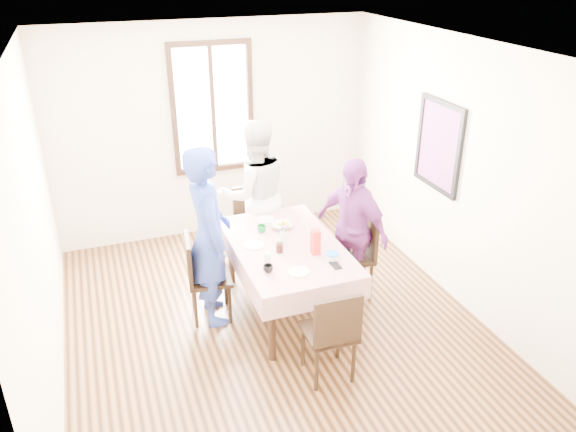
# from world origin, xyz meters

# --- Properties ---
(ground) EXTENTS (4.50, 4.50, 0.00)m
(ground) POSITION_xyz_m (0.00, 0.00, 0.00)
(ground) COLOR black
(ground) RESTS_ON ground
(back_wall) EXTENTS (4.00, 0.00, 4.00)m
(back_wall) POSITION_xyz_m (0.00, 2.25, 1.35)
(back_wall) COLOR beige
(back_wall) RESTS_ON ground
(right_wall) EXTENTS (0.00, 4.50, 4.50)m
(right_wall) POSITION_xyz_m (2.00, 0.00, 1.35)
(right_wall) COLOR beige
(right_wall) RESTS_ON ground
(window_frame) EXTENTS (1.02, 0.06, 1.62)m
(window_frame) POSITION_xyz_m (0.00, 2.23, 1.65)
(window_frame) COLOR black
(window_frame) RESTS_ON back_wall
(window_pane) EXTENTS (0.90, 0.02, 1.50)m
(window_pane) POSITION_xyz_m (0.00, 2.24, 1.65)
(window_pane) COLOR white
(window_pane) RESTS_ON back_wall
(art_poster) EXTENTS (0.04, 0.76, 0.96)m
(art_poster) POSITION_xyz_m (1.98, 0.30, 1.55)
(art_poster) COLOR red
(art_poster) RESTS_ON right_wall
(dining_table) EXTENTS (0.92, 1.56, 0.75)m
(dining_table) POSITION_xyz_m (0.21, 0.16, 0.38)
(dining_table) COLOR black
(dining_table) RESTS_ON ground
(tablecloth) EXTENTS (1.04, 1.68, 0.01)m
(tablecloth) POSITION_xyz_m (0.21, 0.16, 0.76)
(tablecloth) COLOR maroon
(tablecloth) RESTS_ON dining_table
(chair_left) EXTENTS (0.47, 0.47, 0.91)m
(chair_left) POSITION_xyz_m (-0.55, 0.31, 0.46)
(chair_left) COLOR black
(chair_left) RESTS_ON ground
(chair_right) EXTENTS (0.48, 0.48, 0.91)m
(chair_right) POSITION_xyz_m (0.98, 0.21, 0.46)
(chair_right) COLOR black
(chair_right) RESTS_ON ground
(chair_far) EXTENTS (0.43, 0.43, 0.91)m
(chair_far) POSITION_xyz_m (0.21, 1.23, 0.46)
(chair_far) COLOR black
(chair_far) RESTS_ON ground
(chair_near) EXTENTS (0.43, 0.43, 0.91)m
(chair_near) POSITION_xyz_m (0.21, -0.91, 0.46)
(chair_near) COLOR black
(chair_near) RESTS_ON ground
(person_left) EXTENTS (0.44, 0.67, 1.83)m
(person_left) POSITION_xyz_m (-0.53, 0.31, 0.92)
(person_left) COLOR #273B96
(person_left) RESTS_ON ground
(person_far) EXTENTS (0.86, 0.67, 1.76)m
(person_far) POSITION_xyz_m (0.21, 1.21, 0.88)
(person_far) COLOR silver
(person_far) RESTS_ON ground
(person_right) EXTENTS (0.72, 0.99, 1.57)m
(person_right) POSITION_xyz_m (0.96, 0.21, 0.78)
(person_right) COLOR #7C317F
(person_right) RESTS_ON ground
(mug_black) EXTENTS (0.09, 0.09, 0.07)m
(mug_black) POSITION_xyz_m (-0.12, -0.28, 0.80)
(mug_black) COLOR black
(mug_black) RESTS_ON tablecloth
(mug_flag) EXTENTS (0.14, 0.14, 0.09)m
(mug_flag) POSITION_xyz_m (0.50, 0.08, 0.81)
(mug_flag) COLOR red
(mug_flag) RESTS_ON tablecloth
(mug_green) EXTENTS (0.10, 0.10, 0.07)m
(mug_green) POSITION_xyz_m (0.07, 0.51, 0.80)
(mug_green) COLOR #0C7226
(mug_green) RESTS_ON tablecloth
(serving_bowl) EXTENTS (0.25, 0.25, 0.05)m
(serving_bowl) POSITION_xyz_m (0.29, 0.52, 0.79)
(serving_bowl) COLOR white
(serving_bowl) RESTS_ON tablecloth
(juice_carton) EXTENTS (0.08, 0.08, 0.25)m
(juice_carton) POSITION_xyz_m (0.42, -0.11, 0.89)
(juice_carton) COLOR red
(juice_carton) RESTS_ON tablecloth
(butter_tub) EXTENTS (0.12, 0.12, 0.06)m
(butter_tub) POSITION_xyz_m (0.52, -0.27, 0.79)
(butter_tub) COLOR white
(butter_tub) RESTS_ON tablecloth
(jam_jar) EXTENTS (0.07, 0.07, 0.10)m
(jam_jar) POSITION_xyz_m (0.10, 0.04, 0.81)
(jam_jar) COLOR black
(jam_jar) RESTS_ON tablecloth
(drinking_glass) EXTENTS (0.06, 0.06, 0.09)m
(drinking_glass) POSITION_xyz_m (-0.07, -0.08, 0.81)
(drinking_glass) COLOR silver
(drinking_glass) RESTS_ON tablecloth
(smartphone) EXTENTS (0.08, 0.15, 0.01)m
(smartphone) POSITION_xyz_m (0.50, -0.38, 0.77)
(smartphone) COLOR black
(smartphone) RESTS_ON tablecloth
(flower_vase) EXTENTS (0.07, 0.07, 0.14)m
(flower_vase) POSITION_xyz_m (0.19, 0.18, 0.83)
(flower_vase) COLOR silver
(flower_vase) RESTS_ON tablecloth
(plate_left) EXTENTS (0.20, 0.20, 0.01)m
(plate_left) POSITION_xyz_m (-0.09, 0.25, 0.77)
(plate_left) COLOR white
(plate_left) RESTS_ON tablecloth
(plate_far) EXTENTS (0.20, 0.20, 0.01)m
(plate_far) POSITION_xyz_m (0.19, 0.76, 0.77)
(plate_far) COLOR white
(plate_far) RESTS_ON tablecloth
(plate_near) EXTENTS (0.20, 0.20, 0.01)m
(plate_near) POSITION_xyz_m (0.14, -0.38, 0.77)
(plate_near) COLOR white
(plate_near) RESTS_ON tablecloth
(butter_lid) EXTENTS (0.12, 0.12, 0.01)m
(butter_lid) POSITION_xyz_m (0.52, -0.27, 0.83)
(butter_lid) COLOR blue
(butter_lid) RESTS_ON butter_tub
(flower_bunch) EXTENTS (0.09, 0.09, 0.10)m
(flower_bunch) POSITION_xyz_m (0.19, 0.18, 0.95)
(flower_bunch) COLOR yellow
(flower_bunch) RESTS_ON flower_vase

